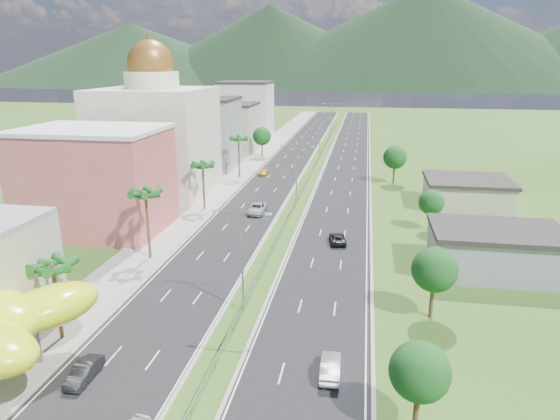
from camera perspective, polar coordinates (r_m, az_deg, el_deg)
The scene contains 31 objects.
ground at distance 44.75m, azimuth -7.37°, elevation -17.35°, with size 500.00×500.00×0.00m, color #2D5119.
road_left at distance 129.17m, azimuth 0.99°, elevation 5.58°, with size 11.00×260.00×0.04m, color black.
road_right at distance 127.82m, azimuth 7.68°, elevation 5.32°, with size 11.00×260.00×0.04m, color black.
sidewalk_left at distance 130.90m, azimuth -3.15°, elevation 5.73°, with size 7.00×260.00×0.12m, color gray.
median_guardrail at distance 110.62m, azimuth 3.42°, elevation 3.98°, with size 0.10×216.06×0.76m.
streetlight_median_b at distance 50.17m, azimuth -4.36°, elevation -4.62°, with size 6.04×0.25×11.00m.
streetlight_median_c at distance 87.98m, azimuth 1.90°, elevation 4.76°, with size 6.04×0.25×11.00m.
streetlight_median_d at distance 132.07m, azimuth 4.59°, elevation 8.74°, with size 6.04×0.25×11.00m.
streetlight_median_e at distance 176.62m, azimuth 5.95°, elevation 10.71°, with size 6.04×0.25×11.00m.
pink_shophouse at distance 79.99m, azimuth -20.30°, elevation 3.06°, with size 20.00×15.00×15.00m, color #C24F54.
domed_building at distance 99.52m, azimuth -14.03°, elevation 8.37°, with size 20.00×20.00×28.70m.
midrise_grey at distance 122.75m, azimuth -8.86°, elevation 8.58°, with size 16.00×15.00×16.00m, color gray.
midrise_beige at distance 143.80m, azimuth -6.07°, elevation 9.25°, with size 16.00×15.00×13.00m, color #A9A18B.
midrise_white at distance 165.64m, azimuth -3.93°, elevation 11.15°, with size 16.00×15.00×18.00m, color silver.
shed_near at distance 66.41m, azimuth 23.42°, elevation -4.50°, with size 15.00×10.00×5.00m, color gray.
shed_far at distance 94.93m, azimuth 20.56°, elevation 1.76°, with size 14.00×12.00×4.40m, color #A9A18B.
palm_tree_b at distance 49.43m, azimuth -24.55°, elevation -6.11°, with size 3.60×3.60×8.10m.
palm_tree_c at distance 65.47m, azimuth -15.12°, elevation 1.56°, with size 3.60×3.60×9.60m.
palm_tree_d at distance 86.50m, azimuth -8.82°, elevation 4.90°, with size 3.60×3.60×8.60m.
palm_tree_e at distance 109.99m, azimuth -4.75°, elevation 7.95°, with size 3.60×3.60×9.40m.
leafy_tree_lfar at distance 134.48m, azimuth -2.08°, elevation 8.42°, with size 4.90×4.90×8.05m.
leafy_tree_ra at distance 36.68m, azimuth 15.68°, elevation -17.38°, with size 4.20×4.20×6.90m.
leafy_tree_rb at distance 51.81m, azimuth 17.25°, elevation -6.54°, with size 4.55×4.55×7.47m.
leafy_tree_rc at distance 78.76m, azimuth 16.92°, elevation 0.82°, with size 3.85×3.85×6.33m.
leafy_tree_rd at distance 107.26m, azimuth 13.00°, elevation 5.88°, with size 4.90×4.90×8.05m.
mountain_ridge at distance 488.35m, azimuth 15.75°, elevation 13.19°, with size 860.00×140.00×90.00m, color black, non-canonical shape.
car_dark_left at distance 45.42m, azimuth -21.46°, elevation -16.81°, with size 1.49×4.28×1.41m, color black.
car_silver_mid_left at distance 84.76m, azimuth -2.61°, elevation 0.18°, with size 2.71×5.88×1.63m, color #AFB1B7.
car_yellow_far_left at distance 113.50m, azimuth -1.91°, elevation 4.35°, with size 1.78×4.38×1.27m, color gold.
car_silver_right at distance 43.22m, azimuth 5.79°, elevation -17.39°, with size 1.60×4.57×1.51m, color #AFB3B7.
car_dark_far_right at distance 71.45m, azimuth 6.60°, elevation -3.24°, with size 2.22×4.82×1.34m, color black.
Camera 1 is at (11.55, -35.30, 24.97)m, focal length 32.00 mm.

